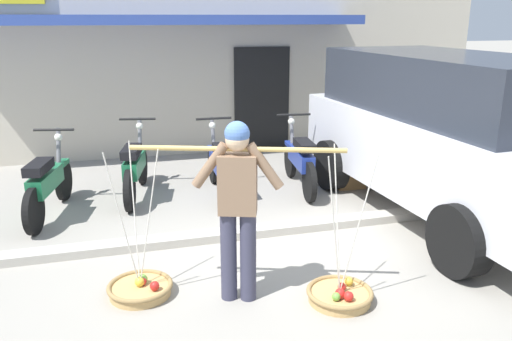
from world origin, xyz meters
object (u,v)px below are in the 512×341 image
parked_truck (449,131)px  wooden_crate (348,177)px  fruit_basket_left_side (140,287)px  motorcycle_third_in_row (220,166)px  fruit_vendor (238,200)px  motorcycle_nearest_shop (48,184)px  motorcycle_end_of_row (300,160)px  fruit_basket_right_side (340,294)px  motorcycle_second_in_row (135,167)px

parked_truck → wooden_crate: (-0.70, 1.39, -0.97)m
fruit_basket_left_side → wooden_crate: (3.33, 2.47, 0.08)m
wooden_crate → motorcycle_third_in_row: bearing=176.3°
fruit_vendor → parked_truck: bearing=23.8°
motorcycle_nearest_shop → fruit_basket_left_side: bearing=-66.9°
motorcycle_end_of_row → wooden_crate: bearing=-7.7°
wooden_crate → fruit_vendor: bearing=-131.3°
motorcycle_nearest_shop → parked_truck: size_ratio=0.37×
fruit_vendor → fruit_basket_left_side: size_ratio=1.24×
parked_truck → fruit_vendor: bearing=-156.2°
fruit_basket_right_side → motorcycle_nearest_shop: size_ratio=0.81×
fruit_basket_left_side → wooden_crate: size_ratio=3.30×
motorcycle_end_of_row → parked_truck: parked_truck is taller
motorcycle_second_in_row → motorcycle_end_of_row: 2.45m
parked_truck → motorcycle_third_in_row: bearing=150.7°
motorcycle_third_in_row → motorcycle_second_in_row: bearing=166.9°
fruit_basket_right_side → wooden_crate: (1.55, 3.09, 0.08)m
motorcycle_third_in_row → parked_truck: size_ratio=0.37×
fruit_vendor → motorcycle_end_of_row: (1.67, 2.88, -0.53)m
fruit_basket_left_side → wooden_crate: 4.14m
fruit_vendor → fruit_basket_right_side: bearing=-19.4°
motorcycle_third_in_row → wooden_crate: size_ratio=4.14×
fruit_basket_left_side → parked_truck: 4.31m
fruit_basket_left_side → fruit_basket_right_side: size_ratio=1.00×
motorcycle_second_in_row → motorcycle_end_of_row: size_ratio=0.99×
parked_truck → wooden_crate: bearing=116.9°
fruit_vendor → motorcycle_nearest_shop: 3.35m
motorcycle_second_in_row → fruit_basket_left_side: bearing=-92.5°
motorcycle_second_in_row → parked_truck: parked_truck is taller
motorcycle_end_of_row → motorcycle_third_in_row: bearing=178.9°
fruit_vendor → motorcycle_end_of_row: size_ratio=0.99×
motorcycle_nearest_shop → motorcycle_third_in_row: 2.35m
fruit_basket_left_side → motorcycle_nearest_shop: size_ratio=0.81×
motorcycle_end_of_row → fruit_basket_right_side: bearing=-103.7°
fruit_basket_right_side → parked_truck: (2.25, 1.70, 1.05)m
motorcycle_second_in_row → wooden_crate: motorcycle_second_in_row is taller
fruit_basket_left_side → parked_truck: bearing=15.0°
motorcycle_second_in_row → parked_truck: 4.35m
motorcycle_third_in_row → wooden_crate: bearing=-3.7°
fruit_basket_right_side → wooden_crate: bearing=63.3°
motorcycle_nearest_shop → fruit_basket_right_side: bearing=-47.1°
motorcycle_third_in_row → motorcycle_end_of_row: 1.23m
fruit_vendor → parked_truck: parked_truck is taller
fruit_vendor → motorcycle_third_in_row: bearing=81.5°
fruit_vendor → motorcycle_second_in_row: (-0.76, 3.18, -0.53)m
fruit_basket_right_side → motorcycle_third_in_row: fruit_basket_right_side is taller
motorcycle_nearest_shop → fruit_vendor: bearing=-54.7°
motorcycle_third_in_row → fruit_basket_left_side: bearing=-117.0°
motorcycle_nearest_shop → motorcycle_third_in_row: same height
fruit_basket_right_side → motorcycle_nearest_shop: fruit_basket_right_side is taller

